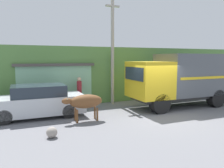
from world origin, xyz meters
TOP-DOWN VIEW (x-y plane):
  - ground_plane at (0.00, 0.00)m, footprint 60.00×60.00m
  - hillside_embankment at (0.00, 7.00)m, footprint 32.00×5.70m
  - building_backdrop at (-4.51, 5.29)m, footprint 4.62×2.70m
  - cargo_truck at (2.45, 1.32)m, footprint 6.40×2.31m
  - brown_cow at (-3.76, 0.60)m, footprint 1.87×0.63m
  - parked_suv at (-5.72, 2.17)m, footprint 4.51×1.82m
  - pedestrian_on_hill at (-3.27, 3.51)m, footprint 0.35×0.35m
  - utility_pole at (-1.03, 3.81)m, footprint 0.90×0.20m
  - roadside_rock at (-5.48, -1.00)m, footprint 0.40×0.40m

SIDE VIEW (x-z plane):
  - ground_plane at x=0.00m, z-range 0.00..0.00m
  - roadside_rock at x=-5.48m, z-range 0.00..0.40m
  - parked_suv at x=-5.72m, z-range -0.02..1.55m
  - brown_cow at x=-3.76m, z-range 0.28..1.51m
  - pedestrian_on_hill at x=-3.27m, z-range 0.12..1.89m
  - building_backdrop at x=-4.51m, z-range 0.02..2.58m
  - cargo_truck at x=2.45m, z-range 0.19..3.30m
  - hillside_embankment at x=0.00m, z-range 0.00..3.58m
  - utility_pole at x=-1.03m, z-range 0.13..6.99m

